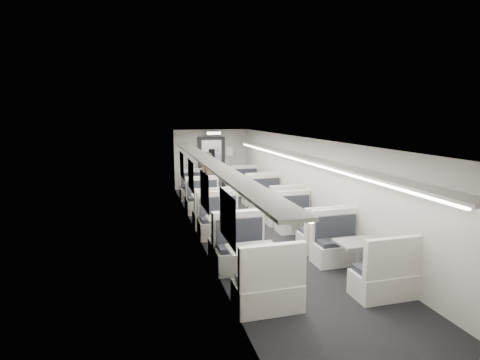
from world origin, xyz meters
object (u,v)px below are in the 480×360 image
booth_right_a (252,189)px  exit_sign (214,133)px  booth_left_a (197,194)px  booth_left_b (208,207)px  booth_right_c (307,226)px  booth_left_d (253,267)px  booth_right_d (358,259)px  passenger (209,178)px  booth_right_b (275,204)px  vestibule_door (212,163)px  booth_left_c (226,232)px

booth_right_a → exit_sign: 2.84m
exit_sign → booth_left_a: bearing=-115.8°
booth_left_b → booth_right_c: size_ratio=1.07×
exit_sign → booth_left_d: bearing=-96.7°
booth_right_d → passenger: size_ratio=1.16×
booth_right_a → booth_right_b: (0.00, -2.40, 0.01)m
passenger → vestibule_door: bearing=80.6°
booth_right_c → exit_sign: exit_sign is taller
booth_left_b → booth_left_d: bearing=-90.0°
booth_right_d → exit_sign: (-1.00, 8.65, 1.91)m
booth_left_c → booth_right_b: size_ratio=0.99×
booth_left_a → booth_left_d: (0.00, -6.43, 0.02)m
booth_left_d → vestibule_door: 9.07m
booth_left_c → booth_right_c: booth_left_c is taller
booth_left_c → vestibule_door: bearing=81.8°
passenger → booth_right_a: bearing=13.2°
booth_left_d → booth_right_b: 4.71m
vestibule_door → passenger: bearing=-103.0°
vestibule_door → booth_left_b: bearing=-102.4°
booth_left_a → booth_right_b: 2.95m
booth_right_c → booth_left_c: bearing=179.8°
booth_left_a → vestibule_door: (1.00, 2.56, 0.68)m
booth_right_c → exit_sign: (-1.00, 6.44, 1.93)m
booth_right_b → passenger: bearing=127.0°
booth_left_c → passenger: size_ratio=1.20×
booth_left_a → booth_right_d: booth_right_d is taller
booth_right_c → vestibule_door: (-1.00, 6.93, 0.69)m
booth_left_b → booth_left_d: (0.00, -4.45, 0.00)m
booth_right_b → exit_sign: 4.75m
passenger → vestibule_door: vestibule_door is taller
booth_left_a → booth_right_a: booth_right_a is taller
booth_left_c → booth_right_a: booth_left_c is taller
booth_left_b → passenger: size_ratio=1.19×
booth_right_b → passenger: passenger is taller
booth_left_b → booth_left_c: 2.39m
booth_left_c → passenger: bearing=84.7°
booth_left_c → booth_left_d: (0.00, -2.07, 0.00)m
booth_left_d → booth_right_a: booth_left_d is taller
booth_right_a → booth_left_d: bearing=-106.7°
booth_right_c → vestibule_door: bearing=98.2°
booth_right_c → booth_left_b: bearing=129.9°
booth_left_b → booth_left_c: bearing=-90.0°
booth_left_c → passenger: 4.37m
booth_right_c → vestibule_door: size_ratio=0.93×
booth_right_b → booth_right_c: size_ratio=1.08×
booth_right_a → booth_right_d: bearing=-90.0°
booth_left_a → booth_left_c: 4.37m
booth_left_d → passenger: bearing=86.4°
exit_sign → booth_right_a: bearing=-61.5°
booth_right_d → passenger: bearing=103.8°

